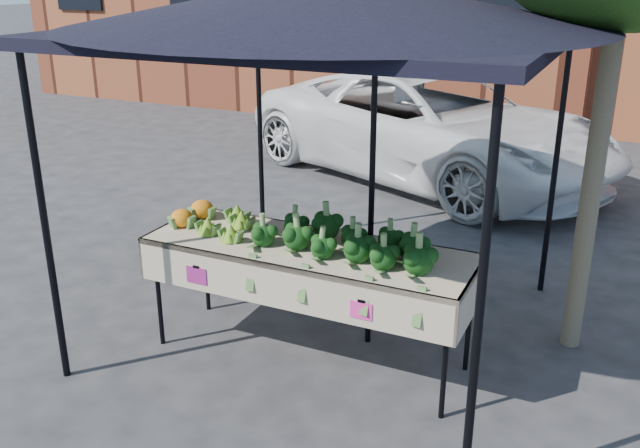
# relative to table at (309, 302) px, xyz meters

# --- Properties ---
(ground) EXTENTS (90.00, 90.00, 0.00)m
(ground) POSITION_rel_table_xyz_m (0.17, -0.03, -0.45)
(ground) COLOR #29292B
(table) EXTENTS (2.40, 0.81, 0.90)m
(table) POSITION_rel_table_xyz_m (0.00, 0.00, 0.00)
(table) COLOR beige
(table) RESTS_ON ground
(canopy) EXTENTS (3.16, 3.16, 2.74)m
(canopy) POSITION_rel_table_xyz_m (-0.03, 0.48, 0.92)
(canopy) COLOR black
(canopy) RESTS_ON ground
(broccoli_heap) EXTENTS (1.36, 0.56, 0.25)m
(broccoli_heap) POSITION_rel_table_xyz_m (0.28, 0.03, 0.57)
(broccoli_heap) COLOR #0A350E
(broccoli_heap) RESTS_ON table
(romanesco_cluster) EXTENTS (0.42, 0.56, 0.19)m
(romanesco_cluster) POSITION_rel_table_xyz_m (-0.66, 0.04, 0.54)
(romanesco_cluster) COLOR #7DA528
(romanesco_cluster) RESTS_ON table
(cauliflower_pair) EXTENTS (0.22, 0.42, 0.17)m
(cauliflower_pair) POSITION_rel_table_xyz_m (-1.03, 0.07, 0.53)
(cauliflower_pair) COLOR orange
(cauliflower_pair) RESTS_ON table
(street_tree) EXTENTS (2.10, 2.10, 4.14)m
(street_tree) POSITION_rel_table_xyz_m (1.78, 1.03, 1.62)
(street_tree) COLOR #1E4C14
(street_tree) RESTS_ON ground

